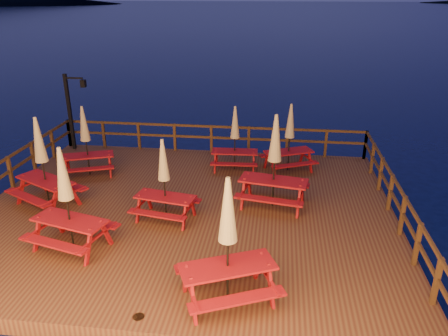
# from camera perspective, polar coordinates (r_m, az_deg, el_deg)

# --- Properties ---
(ground) EXTENTS (500.00, 500.00, 0.00)m
(ground) POSITION_cam_1_polar(r_m,az_deg,el_deg) (13.09, -4.87, -6.86)
(ground) COLOR black
(ground) RESTS_ON ground
(deck) EXTENTS (12.00, 10.00, 0.40)m
(deck) POSITION_cam_1_polar(r_m,az_deg,el_deg) (13.00, -4.90, -6.09)
(deck) COLOR #4C2618
(deck) RESTS_ON ground
(deck_piles) EXTENTS (11.44, 9.44, 1.40)m
(deck_piles) POSITION_cam_1_polar(r_m,az_deg,el_deg) (13.24, -4.83, -7.99)
(deck_piles) COLOR #3D2613
(deck_piles) RESTS_ON ground
(railing) EXTENTS (11.80, 9.75, 1.10)m
(railing) POSITION_cam_1_polar(r_m,az_deg,el_deg) (14.17, -3.56, 0.75)
(railing) COLOR #3D2613
(railing) RESTS_ON deck
(lamp_post) EXTENTS (0.85, 0.18, 3.00)m
(lamp_post) POSITION_cam_1_polar(r_m,az_deg,el_deg) (18.08, -19.16, 7.76)
(lamp_post) COLOR black
(lamp_post) RESTS_ON deck
(picnic_table_0) EXTENTS (1.67, 1.40, 2.31)m
(picnic_table_0) POSITION_cam_1_polar(r_m,az_deg,el_deg) (15.19, 1.43, 4.03)
(picnic_table_0) COLOR maroon
(picnic_table_0) RESTS_ON deck
(picnic_table_1) EXTENTS (2.19, 1.95, 2.65)m
(picnic_table_1) POSITION_cam_1_polar(r_m,az_deg,el_deg) (11.03, -19.91, -3.69)
(picnic_table_1) COLOR maroon
(picnic_table_1) RESTS_ON deck
(picnic_table_2) EXTENTS (2.41, 2.23, 2.76)m
(picnic_table_2) POSITION_cam_1_polar(r_m,az_deg,el_deg) (8.64, 0.49, -9.32)
(picnic_table_2) COLOR maroon
(picnic_table_2) RESTS_ON deck
(picnic_table_3) EXTENTS (2.08, 1.90, 2.42)m
(picnic_table_3) POSITION_cam_1_polar(r_m,az_deg,el_deg) (15.43, -17.62, 3.50)
(picnic_table_3) COLOR maroon
(picnic_table_3) RESTS_ON deck
(picnic_table_4) EXTENTS (2.11, 1.96, 2.40)m
(picnic_table_4) POSITION_cam_1_polar(r_m,az_deg,el_deg) (15.25, 8.56, 4.07)
(picnic_table_4) COLOR maroon
(picnic_table_4) RESTS_ON deck
(picnic_table_5) EXTENTS (1.86, 1.63, 2.35)m
(picnic_table_5) POSITION_cam_1_polar(r_m,az_deg,el_deg) (11.88, -7.82, -1.42)
(picnic_table_5) COLOR maroon
(picnic_table_5) RESTS_ON deck
(picnic_table_6) EXTENTS (2.21, 1.93, 2.79)m
(picnic_table_6) POSITION_cam_1_polar(r_m,az_deg,el_deg) (12.52, 6.61, 1.04)
(picnic_table_6) COLOR maroon
(picnic_table_6) RESTS_ON deck
(picnic_table_7) EXTENTS (2.38, 2.24, 2.69)m
(picnic_table_7) POSITION_cam_1_polar(r_m,az_deg,el_deg) (13.59, -22.68, 0.90)
(picnic_table_7) COLOR maroon
(picnic_table_7) RESTS_ON deck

